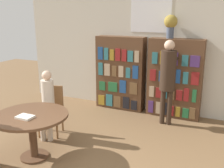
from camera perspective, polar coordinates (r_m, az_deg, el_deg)
name	(u,v)px	position (r m, az deg, el deg)	size (l,w,h in m)	color
wall_back	(150,45)	(5.99, 8.27, 8.30)	(6.40, 0.07, 3.00)	beige
bookshelf_left	(120,73)	(6.13, 1.85, 2.36)	(1.14, 0.34, 1.70)	brown
bookshelf_right	(175,79)	(5.78, 13.47, 1.13)	(1.14, 0.34, 1.70)	brown
flower_vase	(171,24)	(5.65, 12.65, 12.68)	(0.27, 0.27, 0.48)	#475166
reading_table	(32,122)	(4.24, -17.08, -7.99)	(1.12, 1.12, 0.73)	brown
chair_left_side	(51,107)	(5.05, -13.05, -5.00)	(0.51, 0.51, 0.90)	brown
seated_reader_left	(47,102)	(4.82, -13.90, -3.75)	(0.31, 0.37, 1.24)	beige
librarian_standing	(168,74)	(5.26, 12.10, 2.16)	(0.31, 0.58, 1.72)	#332319
open_book_on_table	(25,117)	(4.08, -18.40, -6.82)	(0.24, 0.18, 0.03)	silver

